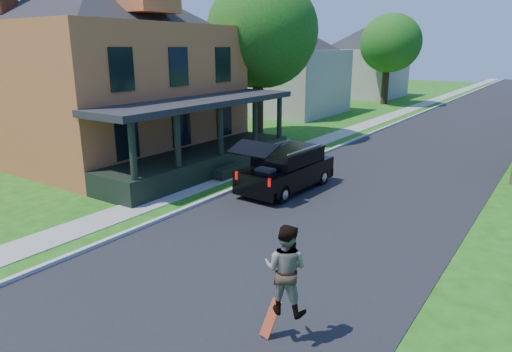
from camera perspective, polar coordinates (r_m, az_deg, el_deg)
The scene contains 13 objects.
ground at distance 11.50m, azimuth -0.48°, elevation -11.03°, with size 140.00×140.00×0.00m, color #215210.
street at distance 29.46m, azimuth 22.53°, elevation 4.43°, with size 8.00×120.00×0.02m, color black.
curb at distance 30.53m, azimuth 15.11°, elevation 5.45°, with size 0.15×120.00×0.12m, color #ADADA8.
sidewalk at distance 31.07m, azimuth 12.41°, elevation 5.80°, with size 1.30×120.00×0.03m, color gray.
front_walk at distance 21.71m, azimuth -12.00°, elevation 1.60°, with size 6.50×1.20×0.03m, color gray.
main_house at distance 23.60m, azimuth -18.45°, elevation 14.36°, with size 15.56×15.56×10.10m.
neighbor_house_mid at distance 37.78m, azimuth 3.78°, elevation 14.23°, with size 12.78×12.78×8.30m.
neighbor_house_far at distance 52.15m, azimuth 13.14°, elevation 14.28°, with size 12.78×12.78×8.30m.
black_suv at distance 17.05m, azimuth 3.81°, elevation 0.87°, with size 1.93×4.62×2.12m.
skateboarder at distance 8.13m, azimuth 3.71°, elevation -11.53°, with size 0.91×0.77×1.65m.
skateboard at distance 8.75m, azimuth 1.84°, elevation -17.49°, with size 0.35×0.26×0.75m.
tree_left_mid at distance 26.52m, azimuth 0.26°, elevation 17.86°, with size 6.35×6.31×9.41m.
tree_left_far at distance 45.32m, azimuth 16.22°, elevation 16.13°, with size 6.59×6.70×9.02m.
Camera 1 is at (5.90, -8.40, 5.18)m, focal length 32.00 mm.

